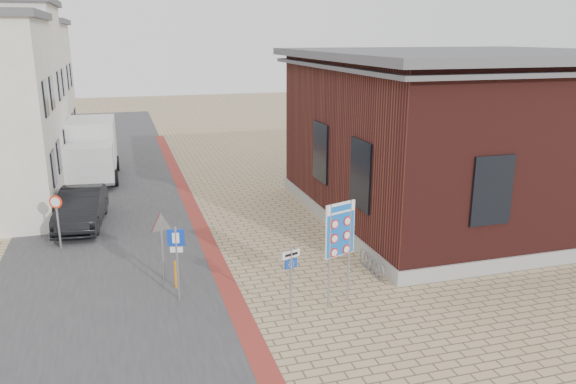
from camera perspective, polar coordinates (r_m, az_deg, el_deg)
ground at (r=15.73m, az=2.92°, el=-12.37°), size 120.00×120.00×0.00m
road_strip at (r=29.02m, az=-17.65°, el=0.18°), size 7.00×60.00×0.02m
curb_strip at (r=24.36m, az=-9.48°, el=-2.18°), size 0.60×40.00×0.02m
brick_building at (r=24.61m, az=17.56°, el=5.81°), size 13.00×13.00×6.80m
townhouse_far at (r=37.72m, az=-26.55°, el=9.14°), size 7.40×6.40×8.30m
bike_rack at (r=18.38m, az=8.48°, el=-7.32°), size 0.08×1.80×0.60m
sedan at (r=23.83m, az=-20.26°, el=-1.51°), size 2.02×4.69×1.50m
box_truck at (r=31.31m, az=-19.31°, el=4.10°), size 2.63×5.92×3.07m
border_sign at (r=15.55m, az=5.30°, el=-4.02°), size 0.98×0.39×3.00m
essen_sign at (r=15.03m, az=0.30°, el=-8.11°), size 0.54×0.21×2.05m
parking_sign at (r=16.21m, az=-11.25°, el=-5.96°), size 0.48×0.16×2.23m
yield_sign at (r=17.55m, az=-12.75°, el=-3.85°), size 0.74×0.34×2.17m
speed_sign at (r=21.38m, az=-22.39°, el=-2.10°), size 0.45×0.20×1.99m
bollard at (r=17.35m, az=-11.34°, el=-8.26°), size 0.10×0.10×0.88m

